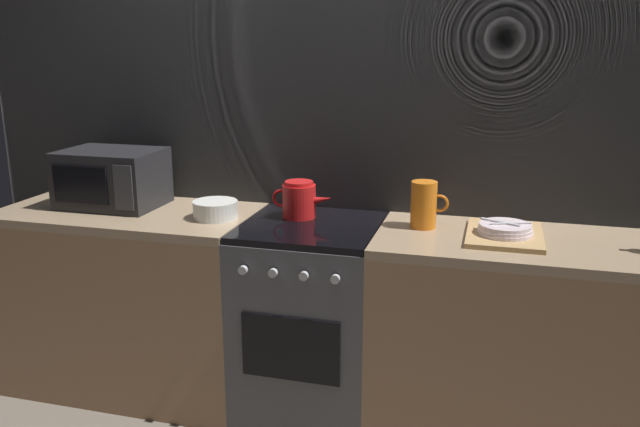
{
  "coord_description": "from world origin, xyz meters",
  "views": [
    {
      "loc": [
        0.76,
        -2.62,
        1.68
      ],
      "look_at": [
        0.04,
        0.0,
        0.95
      ],
      "focal_mm": 36.61,
      "sensor_mm": 36.0,
      "label": 1
    }
  ],
  "objects": [
    {
      "name": "microwave",
      "position": [
        -1.01,
        0.06,
        1.04
      ],
      "size": [
        0.46,
        0.35,
        0.27
      ],
      "color": "black",
      "rests_on": "counter_left"
    },
    {
      "name": "ground_plane",
      "position": [
        0.0,
        0.0,
        0.0
      ],
      "size": [
        8.0,
        8.0,
        0.0
      ],
      "primitive_type": "plane",
      "color": "#6B6054"
    },
    {
      "name": "counter_left",
      "position": [
        -0.9,
        0.0,
        0.45
      ],
      "size": [
        1.2,
        0.6,
        0.9
      ],
      "color": "#997251",
      "rests_on": "ground_plane"
    },
    {
      "name": "counter_right",
      "position": [
        0.9,
        0.0,
        0.45
      ],
      "size": [
        1.2,
        0.6,
        0.9
      ],
      "color": "#997251",
      "rests_on": "ground_plane"
    },
    {
      "name": "kettle",
      "position": [
        -0.08,
        0.09,
        0.98
      ],
      "size": [
        0.28,
        0.15,
        0.17
      ],
      "color": "red",
      "rests_on": "stove_unit"
    },
    {
      "name": "pitcher",
      "position": [
        0.48,
        0.08,
        1.0
      ],
      "size": [
        0.16,
        0.11,
        0.2
      ],
      "color": "orange",
      "rests_on": "counter_right"
    },
    {
      "name": "mixing_bowl",
      "position": [
        -0.44,
        -0.02,
        0.94
      ],
      "size": [
        0.2,
        0.2,
        0.08
      ],
      "primitive_type": "cylinder",
      "color": "silver",
      "rests_on": "counter_left"
    },
    {
      "name": "back_wall",
      "position": [
        0.0,
        0.32,
        1.2
      ],
      "size": [
        3.6,
        0.05,
        2.4
      ],
      "color": "gray",
      "rests_on": "ground_plane"
    },
    {
      "name": "dish_pile",
      "position": [
        0.81,
        0.01,
        0.92
      ],
      "size": [
        0.3,
        0.4,
        0.07
      ],
      "color": "tan",
      "rests_on": "counter_right"
    },
    {
      "name": "stove_unit",
      "position": [
        -0.0,
        -0.0,
        0.45
      ],
      "size": [
        0.6,
        0.63,
        0.9
      ],
      "color": "#4C4C51",
      "rests_on": "ground_plane"
    }
  ]
}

